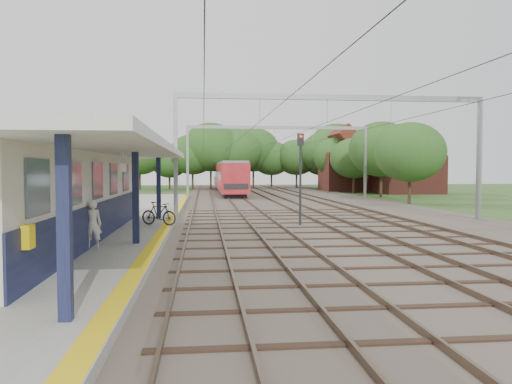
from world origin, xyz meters
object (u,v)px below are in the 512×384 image
bicycle (159,214)px  signal_post (300,167)px  person (92,224)px  train (227,176)px

bicycle → signal_post: 7.45m
person → bicycle: size_ratio=0.90×
person → train: bearing=-111.8°
bicycle → signal_post: signal_post is taller
bicycle → signal_post: (6.95, 1.53, 2.19)m
train → signal_post: 38.95m
bicycle → train: train is taller
signal_post → person: bearing=-119.9°
person → bicycle: 6.83m
bicycle → signal_post: bearing=-51.4°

